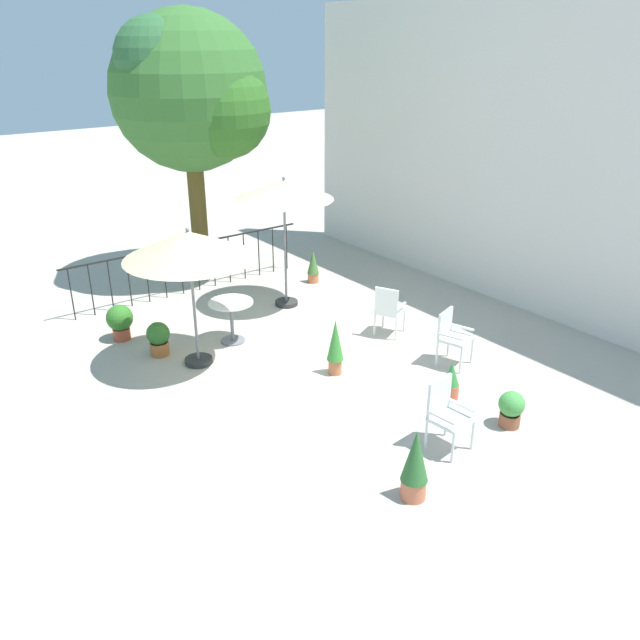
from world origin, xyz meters
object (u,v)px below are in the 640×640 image
Objects in this scene: patio_umbrella_0 at (284,191)px; patio_chair_0 at (446,411)px; potted_plant_2 at (415,464)px; potted_plant_3 at (511,408)px; cafe_table_0 at (231,314)px; patio_umbrella_1 at (189,246)px; potted_plant_1 at (313,266)px; patio_chair_1 at (451,334)px; potted_plant_6 at (335,345)px; potted_plant_4 at (159,337)px; potted_plant_0 at (120,320)px; potted_plant_5 at (451,381)px; shade_tree at (192,92)px; patio_chair_2 at (389,308)px.

patio_chair_0 is at bearing -11.63° from patio_umbrella_0.
potted_plant_2 is 1.75× the size of potted_plant_3.
patio_umbrella_1 is at bearing -66.74° from cafe_table_0.
cafe_table_0 is at bearing -62.08° from potted_plant_1.
potted_plant_3 is (4.14, 2.50, -1.67)m from patio_umbrella_1.
patio_umbrella_0 reaches higher than potted_plant_3.
patio_chair_0 is at bearing -49.30° from patio_chair_1.
potted_plant_6 reaches higher than cafe_table_0.
potted_plant_3 is at bearing 30.85° from potted_plant_4.
cafe_table_0 reaches higher than potted_plant_0.
potted_plant_0 is 5.64m from potted_plant_5.
patio_umbrella_1 is 3.85× the size of potted_plant_5.
potted_plant_0 is 1.08× the size of potted_plant_5.
potted_plant_5 is (6.76, 0.38, -3.51)m from shade_tree.
potted_plant_1 is (-1.49, 2.81, -0.14)m from cafe_table_0.
potted_plant_5 reaches higher than potted_plant_3.
potted_plant_4 is 0.98× the size of potted_plant_5.
potted_plant_4 is at bearing -158.44° from patio_chair_0.
patio_chair_0 is 3.33m from patio_chair_2.
patio_umbrella_1 is 4.42m from patio_chair_0.
potted_plant_2 is at bearing -27.18° from potted_plant_1.
potted_plant_1 is at bearing 106.62° from potted_plant_4.
patio_umbrella_0 is at bearing 10.82° from shade_tree.
potted_plant_1 is at bearing 117.92° from cafe_table_0.
potted_plant_5 is at bearing 37.18° from patio_umbrella_1.
potted_plant_6 is (-2.56, -0.97, 0.21)m from potted_plant_3.
potted_plant_5 is at bearing -174.36° from potted_plant_3.
potted_plant_2 is at bearing -20.30° from patio_umbrella_0.
patio_chair_0 reaches higher than potted_plant_0.
potted_plant_1 reaches higher than potted_plant_3.
shade_tree is 9.35× the size of potted_plant_4.
potted_plant_4 is at bearing 16.70° from potted_plant_0.
potted_plant_4 is at bearing -116.08° from patio_chair_2.
patio_chair_1 is 4.30m from potted_plant_1.
patio_chair_2 is (-2.87, 1.67, -0.01)m from patio_chair_0.
patio_chair_1 reaches higher than potted_plant_1.
patio_chair_2 reaches higher than potted_plant_6.
cafe_table_0 reaches higher than potted_plant_3.
potted_plant_1 is 6.10m from potted_plant_3.
potted_plant_6 is (5.18, -0.49, -3.31)m from shade_tree.
patio_chair_0 is at bearing -20.86° from potted_plant_1.
cafe_table_0 is (0.80, -1.65, -1.70)m from patio_umbrella_0.
potted_plant_0 is 0.87× the size of potted_plant_1.
potted_plant_4 is 2.94m from potted_plant_6.
potted_plant_0 is at bearing -169.85° from potted_plant_2.
patio_umbrella_0 reaches higher than potted_plant_4.
potted_plant_3 is (4.50, 1.66, -0.24)m from cafe_table_0.
potted_plant_2 is 5.13m from potted_plant_4.
shade_tree reaches higher than patio_umbrella_1.
potted_plant_1 is at bearing 116.88° from patio_umbrella_1.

